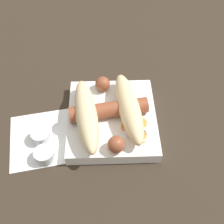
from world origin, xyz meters
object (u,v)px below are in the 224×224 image
at_px(bread_roll, 108,111).
at_px(condiment_cup_far, 45,156).
at_px(food_tray, 112,119).
at_px(condiment_cup_near, 41,136).
at_px(sausage, 109,111).

relative_size(bread_roll, condiment_cup_far, 5.23).
xyz_separation_m(food_tray, condiment_cup_far, (-0.09, 0.14, -0.00)).
xyz_separation_m(bread_roll, condiment_cup_near, (-0.03, 0.14, -0.04)).
bearing_deg(sausage, condiment_cup_near, 104.37).
bearing_deg(bread_roll, condiment_cup_near, 102.16).
bearing_deg(sausage, food_tray, -58.63).
bearing_deg(bread_roll, sausage, -20.44).
relative_size(sausage, condiment_cup_far, 4.95).
bearing_deg(condiment_cup_far, bread_roll, -59.05).
bearing_deg(condiment_cup_far, condiment_cup_near, 15.22).
relative_size(condiment_cup_near, condiment_cup_far, 1.00).
xyz_separation_m(sausage, condiment_cup_near, (-0.04, 0.14, -0.03)).
distance_m(bread_roll, condiment_cup_far, 0.16).
relative_size(food_tray, bread_roll, 1.00).
xyz_separation_m(sausage, condiment_cup_far, (-0.08, 0.13, -0.03)).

